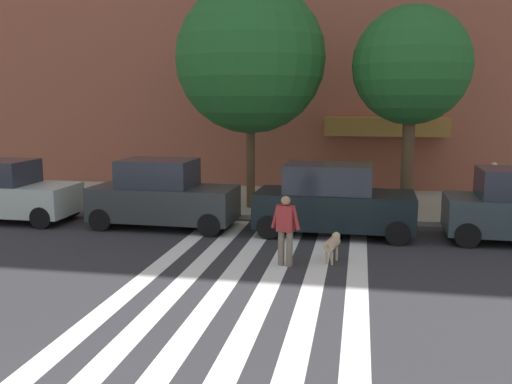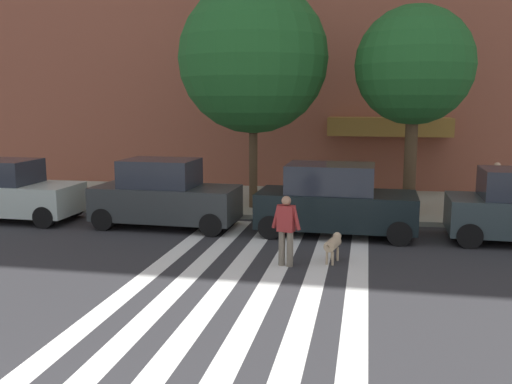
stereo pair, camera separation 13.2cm
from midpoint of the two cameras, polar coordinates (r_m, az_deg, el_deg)
ground_plane at (r=11.88m, az=-6.92°, el=-9.37°), size 160.00×160.00×0.00m
sidewalk_far at (r=20.94m, az=1.23°, el=-0.89°), size 80.00×6.00×0.15m
crosswalk_stripes at (r=11.56m, az=-0.93°, el=-9.81°), size 4.95×12.63×0.01m
parked_car_near_curb at (r=19.59m, az=-24.11°, el=0.07°), size 4.81×1.95×1.92m
parked_car_behind_first at (r=17.05m, az=-8.98°, el=-0.36°), size 4.32×2.00×2.04m
parked_car_third_in_line at (r=16.04m, az=8.17°, el=-0.93°), size 4.44×2.05×2.01m
street_tree_nearest at (r=19.04m, az=-0.08°, el=13.35°), size 4.93×4.93×7.45m
street_tree_middle at (r=18.48m, az=15.91°, el=12.11°), size 3.66×3.66×6.51m
pedestrian_dog_walker at (r=12.91m, az=3.35°, el=-3.52°), size 0.71×0.32×1.64m
dog_on_leash at (r=13.45m, az=8.08°, el=-5.19°), size 0.40×1.01×0.65m
pedestrian_bystander at (r=19.89m, az=23.25°, el=0.72°), size 0.71×0.30×1.64m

